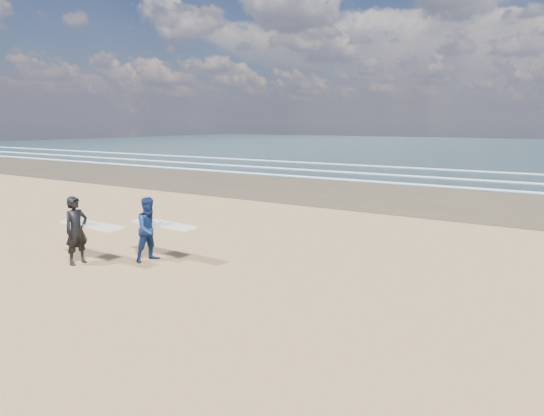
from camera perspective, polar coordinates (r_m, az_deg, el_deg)
The scene contains 2 objects.
surfer_near at distance 14.76m, azimuth -21.86°, elevation -2.39°, with size 2.21×1.00×1.95m.
surfer_far at distance 14.46m, azimuth -14.06°, elevation -2.39°, with size 2.22×1.18×1.87m.
Camera 1 is at (10.57, -8.14, 3.99)m, focal length 32.00 mm.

